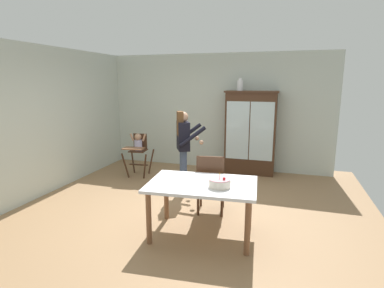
% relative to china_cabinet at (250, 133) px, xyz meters
% --- Properties ---
extents(ground_plane, '(6.24, 6.24, 0.00)m').
position_rel_china_cabinet_xyz_m(ground_plane, '(-0.84, -2.37, -0.94)').
color(ground_plane, '#93704C').
extents(wall_back, '(5.32, 0.06, 2.70)m').
position_rel_china_cabinet_xyz_m(wall_back, '(-0.84, 0.26, 0.41)').
color(wall_back, beige).
rests_on(wall_back, ground_plane).
extents(wall_left, '(0.06, 5.32, 2.70)m').
position_rel_china_cabinet_xyz_m(wall_left, '(-3.47, -2.37, 0.41)').
color(wall_left, beige).
rests_on(wall_left, ground_plane).
extents(china_cabinet, '(1.16, 0.48, 1.86)m').
position_rel_china_cabinet_xyz_m(china_cabinet, '(0.00, 0.00, 0.00)').
color(china_cabinet, '#422819').
rests_on(china_cabinet, ground_plane).
extents(ceramic_vase, '(0.13, 0.13, 0.27)m').
position_rel_china_cabinet_xyz_m(ceramic_vase, '(-0.26, 0.00, 1.04)').
color(ceramic_vase, white).
rests_on(ceramic_vase, china_cabinet).
extents(high_chair_with_toddler, '(0.64, 0.73, 0.95)m').
position_rel_china_cabinet_xyz_m(high_chair_with_toddler, '(-2.32, -0.94, -0.28)').
color(high_chair_with_toddler, '#422819').
rests_on(high_chair_with_toddler, ground_plane).
extents(adult_person, '(0.65, 0.65, 1.53)m').
position_rel_china_cabinet_xyz_m(adult_person, '(-1.03, -1.61, 0.03)').
color(adult_person, '#3D4C6B').
rests_on(adult_person, ground_plane).
extents(dining_table, '(1.49, 1.05, 0.74)m').
position_rel_china_cabinet_xyz_m(dining_table, '(-0.27, -3.10, -0.29)').
color(dining_table, silver).
rests_on(dining_table, ground_plane).
extents(birthday_cake, '(0.28, 0.28, 0.19)m').
position_rel_china_cabinet_xyz_m(birthday_cake, '(-0.01, -3.18, -0.14)').
color(birthday_cake, beige).
rests_on(birthday_cake, dining_table).
extents(dining_chair_far_side, '(0.50, 0.50, 0.96)m').
position_rel_china_cabinet_xyz_m(dining_chair_far_side, '(-0.32, -2.41, -0.38)').
color(dining_chair_far_side, '#422819').
rests_on(dining_chair_far_side, ground_plane).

